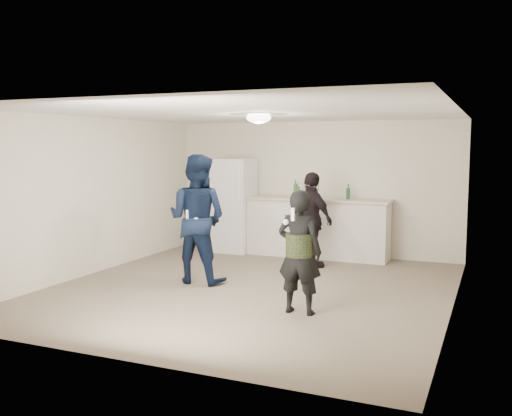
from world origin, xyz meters
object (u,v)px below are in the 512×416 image
at_px(spectator, 312,220).
at_px(fridge, 234,205).
at_px(woman, 300,252).
at_px(counter, 317,229).
at_px(man, 197,219).
at_px(shaker, 295,192).

bearing_deg(spectator, fridge, 6.80).
bearing_deg(woman, counter, -74.85).
bearing_deg(man, fridge, -77.91).
distance_m(counter, fridge, 1.70).
relative_size(fridge, shaker, 10.59).
xyz_separation_m(shaker, man, (-0.61, -2.68, -0.21)).
bearing_deg(counter, shaker, 169.16).
distance_m(fridge, spectator, 2.03).
height_order(fridge, spectator, fridge).
height_order(counter, fridge, fridge).
bearing_deg(spectator, man, 84.47).
height_order(counter, spectator, spectator).
relative_size(counter, man, 1.35).
bearing_deg(counter, spectator, -78.98).
bearing_deg(shaker, man, -102.90).
xyz_separation_m(woman, spectator, (-0.67, 2.61, 0.04)).
height_order(counter, man, man).
relative_size(counter, shaker, 15.29).
xyz_separation_m(fridge, shaker, (1.19, 0.16, 0.28)).
distance_m(shaker, woman, 3.87).
bearing_deg(man, counter, -113.45).
distance_m(fridge, shaker, 1.23).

